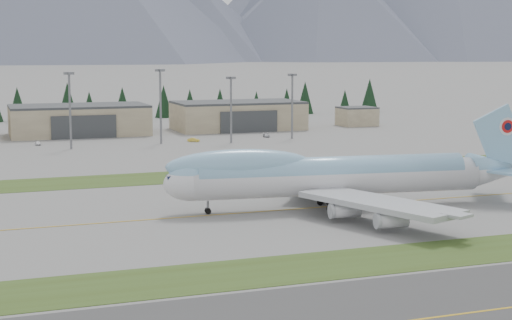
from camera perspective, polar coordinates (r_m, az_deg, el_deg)
name	(u,v)px	position (r m, az deg, el deg)	size (l,w,h in m)	color
ground	(261,212)	(147.10, 0.36, -3.78)	(7000.00, 7000.00, 0.00)	slate
grass_strip_near	(352,263)	(113.11, 7.01, -7.43)	(400.00, 14.00, 0.08)	#394C1B
grass_strip_far	(197,176)	(189.34, -4.29, -1.17)	(400.00, 18.00, 0.08)	#394C1B
asphalt_taxiway	(447,316)	(93.25, 13.73, -10.97)	(400.00, 32.00, 0.04)	#363636
taxiway_line_main	(261,212)	(147.10, 0.36, -3.78)	(400.00, 0.40, 0.02)	gold
taxiway_line_near	(447,316)	(93.25, 13.73, -10.97)	(400.00, 0.40, 0.02)	gold
boeing_747_freighter	(334,175)	(150.04, 5.66, -1.09)	(74.34, 63.51, 19.52)	silver
hangar_center	(79,120)	(288.36, -12.74, 2.86)	(48.00, 26.60, 10.80)	gray
hangar_right	(238,115)	(301.42, -1.33, 3.27)	(48.00, 26.60, 10.80)	gray
control_shed	(357,116)	(319.03, 7.35, 3.17)	(14.00, 12.00, 7.60)	gray
floodlight_masts	(96,96)	(249.49, -11.53, 4.59)	(154.54, 9.26, 24.44)	slate
service_vehicle_a	(38,145)	(260.26, -15.58, 1.05)	(1.42, 3.52, 1.20)	white
service_vehicle_b	(194,142)	(260.87, -4.57, 1.33)	(1.41, 4.01, 1.32)	gold
service_vehicle_c	(266,137)	(274.31, 0.77, 1.68)	(1.86, 4.57, 1.33)	#B6B7BB
conifer_belt	(109,103)	(352.27, -10.64, 4.10)	(274.73, 13.80, 16.81)	black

